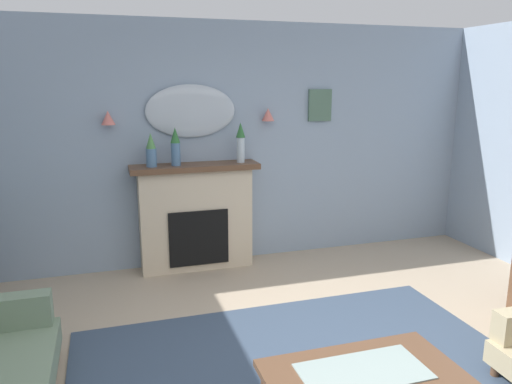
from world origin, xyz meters
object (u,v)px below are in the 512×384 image
at_px(wall_sconce_right, 268,115).
at_px(framed_picture, 320,105).
at_px(wall_mirror, 191,111).
at_px(coffee_table, 363,381).
at_px(fireplace, 196,218).
at_px(mantel_vase_left, 151,151).
at_px(mantel_vase_centre, 175,146).
at_px(mantel_vase_right, 241,141).
at_px(wall_sconce_left, 108,118).

relative_size(wall_sconce_right, framed_picture, 0.39).
xyz_separation_m(wall_mirror, coffee_table, (0.40, -3.08, -1.33)).
relative_size(fireplace, mantel_vase_left, 3.89).
bearing_deg(wall_sconce_right, mantel_vase_left, -174.73).
height_order(fireplace, mantel_vase_centre, mantel_vase_centre).
distance_m(fireplace, mantel_vase_centre, 0.82).
height_order(fireplace, mantel_vase_left, mantel_vase_left).
xyz_separation_m(fireplace, mantel_vase_centre, (-0.20, -0.03, 0.79)).
height_order(mantel_vase_left, coffee_table, mantel_vase_left).
bearing_deg(mantel_vase_left, framed_picture, 5.27).
relative_size(mantel_vase_right, coffee_table, 0.39).
bearing_deg(framed_picture, wall_sconce_left, -178.54).
bearing_deg(fireplace, mantel_vase_centre, -171.94).
bearing_deg(wall_sconce_left, mantel_vase_left, -16.70).
bearing_deg(wall_sconce_left, wall_sconce_right, 0.00).
xyz_separation_m(mantel_vase_centre, coffee_table, (0.60, -2.91, -0.98)).
bearing_deg(framed_picture, wall_sconce_right, -174.73).
xyz_separation_m(wall_mirror, wall_sconce_left, (-0.85, -0.05, -0.05)).
distance_m(mantel_vase_right, wall_sconce_right, 0.46).
bearing_deg(framed_picture, mantel_vase_centre, -173.96).
distance_m(mantel_vase_right, framed_picture, 1.08).
bearing_deg(fireplace, wall_sconce_left, 173.84).
bearing_deg(wall_sconce_right, coffee_table, -98.51).
relative_size(mantel_vase_centre, wall_sconce_left, 2.84).
distance_m(mantel_vase_left, coffee_table, 3.18).
bearing_deg(mantel_vase_centre, fireplace, 8.06).
relative_size(wall_sconce_left, framed_picture, 0.39).
distance_m(mantel_vase_left, mantel_vase_centre, 0.25).
bearing_deg(wall_sconce_left, fireplace, -6.16).
bearing_deg(coffee_table, wall_mirror, 97.32).
bearing_deg(mantel_vase_centre, mantel_vase_right, 0.00).
relative_size(wall_sconce_left, coffee_table, 0.13).
distance_m(fireplace, wall_sconce_left, 1.38).
bearing_deg(coffee_table, fireplace, 97.67).
distance_m(mantel_vase_left, wall_sconce_left, 0.53).
distance_m(wall_mirror, wall_sconce_left, 0.85).
bearing_deg(wall_sconce_left, coffee_table, -67.67).
bearing_deg(wall_mirror, mantel_vase_centre, -139.64).
height_order(mantel_vase_centre, mantel_vase_right, mantel_vase_right).
distance_m(fireplace, wall_sconce_right, 1.38).
height_order(fireplace, wall_sconce_right, wall_sconce_right).
height_order(wall_sconce_left, wall_sconce_right, same).
height_order(mantel_vase_left, wall_mirror, wall_mirror).
xyz_separation_m(mantel_vase_right, wall_sconce_right, (0.35, 0.12, 0.27)).
relative_size(fireplace, wall_sconce_right, 9.71).
relative_size(mantel_vase_right, wall_sconce_left, 3.08).
xyz_separation_m(fireplace, wall_sconce_right, (0.85, 0.09, 1.09)).
relative_size(wall_mirror, coffee_table, 0.87).
height_order(fireplace, wall_mirror, wall_mirror).
relative_size(fireplace, coffee_table, 1.24).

